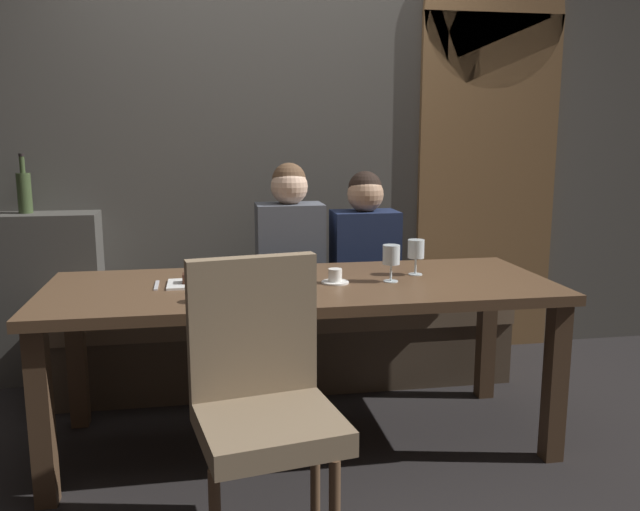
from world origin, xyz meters
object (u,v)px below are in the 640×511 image
(chair_near_side, at_px, (262,388))
(espresso_cup, at_px, (335,277))
(dining_table, at_px, (302,302))
(wine_bottle_pale_label, at_px, (24,191))
(wine_glass_near_right, at_px, (391,256))
(wine_glass_far_left, at_px, (230,274))
(diner_bearded, at_px, (365,241))
(wine_glass_end_right, at_px, (416,251))
(dessert_plate, at_px, (191,282))
(banquette_bench, at_px, (284,345))
(fork_on_table, at_px, (157,285))
(diner_redhead, at_px, (290,239))

(chair_near_side, xyz_separation_m, espresso_cup, (0.38, 0.70, 0.21))
(dining_table, xyz_separation_m, wine_bottle_pale_label, (-1.38, 1.06, 0.42))
(wine_glass_near_right, xyz_separation_m, wine_glass_far_left, (-0.71, -0.24, -0.00))
(diner_bearded, xyz_separation_m, wine_glass_end_right, (0.08, -0.65, 0.06))
(chair_near_side, bearing_deg, dessert_plate, 107.29)
(wine_glass_end_right, bearing_deg, banquette_bench, 131.13)
(wine_bottle_pale_label, bearing_deg, diner_bearded, -10.26)
(banquette_bench, xyz_separation_m, wine_glass_end_right, (0.54, -0.62, 0.62))
(wine_glass_near_right, bearing_deg, fork_on_table, 174.87)
(wine_glass_far_left, bearing_deg, diner_bearded, 52.19)
(wine_glass_near_right, bearing_deg, espresso_cup, 176.67)
(diner_bearded, distance_m, espresso_cup, 0.82)
(banquette_bench, relative_size, wine_bottle_pale_label, 7.67)
(espresso_cup, distance_m, fork_on_table, 0.77)
(wine_glass_end_right, distance_m, wine_glass_far_left, 0.93)
(dining_table, relative_size, wine_bottle_pale_label, 6.75)
(diner_redhead, xyz_separation_m, fork_on_table, (-0.66, -0.68, -0.08))
(dessert_plate, bearing_deg, chair_near_side, -72.71)
(diner_redhead, relative_size, wine_glass_end_right, 4.76)
(dessert_plate, height_order, fork_on_table, dessert_plate)
(dining_table, xyz_separation_m, fork_on_table, (-0.62, 0.05, 0.09))
(wine_bottle_pale_label, distance_m, fork_on_table, 1.30)
(wine_glass_far_left, xyz_separation_m, dessert_plate, (-0.16, 0.33, -0.10))
(banquette_bench, xyz_separation_m, wine_glass_far_left, (-0.32, -0.98, 0.62))
(wine_glass_near_right, relative_size, wine_glass_far_left, 1.00)
(wine_glass_end_right, xyz_separation_m, dessert_plate, (-1.02, -0.03, -0.10))
(wine_glass_near_right, distance_m, fork_on_table, 1.02)
(banquette_bench, height_order, chair_near_side, chair_near_side)
(banquette_bench, distance_m, diner_bearded, 0.73)
(banquette_bench, height_order, espresso_cup, espresso_cup)
(wine_glass_near_right, bearing_deg, diner_redhead, 114.47)
(dessert_plate, bearing_deg, wine_glass_end_right, 1.82)
(chair_near_side, distance_m, wine_glass_end_right, 1.16)
(espresso_cup, relative_size, dessert_plate, 0.63)
(fork_on_table, bearing_deg, wine_glass_far_left, -48.31)
(dining_table, height_order, dessert_plate, dessert_plate)
(banquette_bench, relative_size, chair_near_side, 2.55)
(chair_near_side, distance_m, diner_redhead, 1.50)
(espresso_cup, bearing_deg, wine_glass_end_right, 14.88)
(dining_table, height_order, espresso_cup, espresso_cup)
(banquette_bench, xyz_separation_m, dessert_plate, (-0.48, -0.65, 0.53))
(dessert_plate, bearing_deg, fork_on_table, 178.86)
(chair_near_side, distance_m, wine_glass_near_right, 0.97)
(banquette_bench, bearing_deg, wine_glass_end_right, -48.87)
(wine_glass_near_right, height_order, wine_glass_far_left, same)
(wine_bottle_pale_label, bearing_deg, banquette_bench, -14.53)
(chair_near_side, relative_size, dessert_plate, 5.16)
(wine_glass_end_right, bearing_deg, dessert_plate, -178.18)
(diner_redhead, height_order, wine_glass_far_left, diner_redhead)
(chair_near_side, height_order, wine_glass_far_left, chair_near_side)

